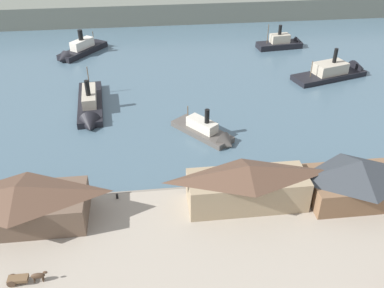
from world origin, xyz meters
name	(u,v)px	position (x,y,z in m)	size (l,w,h in m)	color
ground_plane	(229,177)	(0.00, 0.00, 0.00)	(320.00, 320.00, 0.00)	#476070
quay_promenade	(256,262)	(0.00, -22.00, 0.60)	(110.00, 36.00, 1.20)	#9E9384
seawall_edge	(232,187)	(0.00, -3.60, 0.50)	(110.00, 0.80, 1.00)	gray
ferry_shed_west_terminal	(20,204)	(-36.56, -9.41, 4.97)	(21.62, 9.98, 7.44)	brown
ferry_shed_east_terminal	(247,185)	(1.24, -9.28, 5.32)	(20.83, 7.73, 8.13)	#998466
ferry_shed_central_terminal	(357,179)	(20.59, -9.98, 5.29)	(17.01, 10.32, 8.04)	brown
horse_cart	(26,278)	(-33.56, -22.29, 2.13)	(5.67, 1.43, 1.87)	brown
mooring_post_east	(117,196)	(-21.33, -5.26, 1.65)	(0.44, 0.44, 0.90)	black
ferry_near_quay	(78,51)	(-36.14, 70.00, 1.51)	(16.14, 18.78, 9.36)	black
ferry_moored_east	(338,71)	(40.85, 44.11, 1.45)	(24.82, 12.92, 11.02)	black
ferry_outer_harbor	(90,107)	(-29.13, 30.36, 1.31)	(7.72, 25.42, 9.91)	black
ferry_moored_west	(284,43)	(32.36, 69.18, 1.55)	(16.76, 6.86, 9.76)	black
ferry_approaching_west	(209,133)	(-1.63, 15.06, 1.13)	(14.15, 16.04, 8.49)	#514C47
far_headland	(178,7)	(0.00, 110.00, 4.00)	(180.00, 24.00, 8.00)	#60665B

